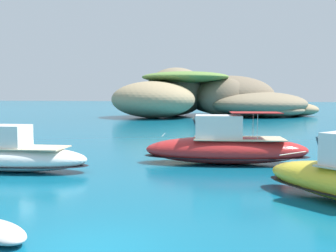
{
  "coord_description": "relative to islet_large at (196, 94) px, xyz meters",
  "views": [
    {
      "loc": [
        4.07,
        -9.64,
        4.0
      ],
      "look_at": [
        -1.31,
        14.62,
        2.04
      ],
      "focal_mm": 43.84,
      "sensor_mm": 36.0,
      "label": 1
    }
  ],
  "objects": [
    {
      "name": "ground_plane",
      "position": [
        6.91,
        -63.32,
        -3.89
      ],
      "size": [
        400.0,
        400.0,
        0.0
      ],
      "primitive_type": "plane",
      "color": "#0C5B7A"
    },
    {
      "name": "islet_small",
      "position": [
        11.45,
        1.26,
        -1.92
      ],
      "size": [
        23.92,
        23.46,
        4.63
      ],
      "color": "#84755B",
      "rests_on": "ground"
    },
    {
      "name": "motorboat_white",
      "position": [
        -1.39,
        -54.23,
        -3.1
      ],
      "size": [
        8.23,
        2.99,
        2.38
      ],
      "color": "white",
      "rests_on": "ground"
    },
    {
      "name": "islet_large",
      "position": [
        0.0,
        0.0,
        0.0
      ],
      "size": [
        32.63,
        31.51,
        8.8
      ],
      "color": "#84755B",
      "rests_on": "ground"
    },
    {
      "name": "motorboat_red",
      "position": [
        9.16,
        -49.55,
        -2.96
      ],
      "size": [
        9.72,
        4.09,
        2.95
      ],
      "color": "red",
      "rests_on": "ground"
    }
  ]
}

